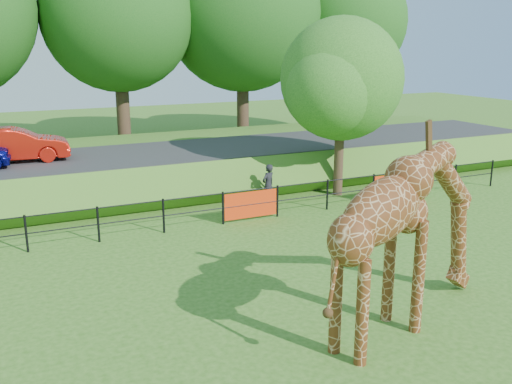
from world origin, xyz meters
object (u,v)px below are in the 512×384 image
(visitor, at_px, (268,185))
(car_red, at_px, (15,145))
(tree_east, at_px, (343,84))
(giraffe, at_px, (410,238))

(visitor, bearing_deg, car_red, -54.52)
(tree_east, bearing_deg, visitor, -175.47)
(giraffe, height_order, visitor, giraffe)
(giraffe, xyz_separation_m, tree_east, (4.69, 9.59, 2.38))
(car_red, relative_size, visitor, 2.54)
(visitor, height_order, tree_east, tree_east)
(visitor, xyz_separation_m, tree_east, (3.26, 0.26, 3.51))
(giraffe, relative_size, tree_east, 0.79)
(giraffe, distance_m, car_red, 15.85)
(car_red, xyz_separation_m, tree_east, (11.38, -4.78, 2.22))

